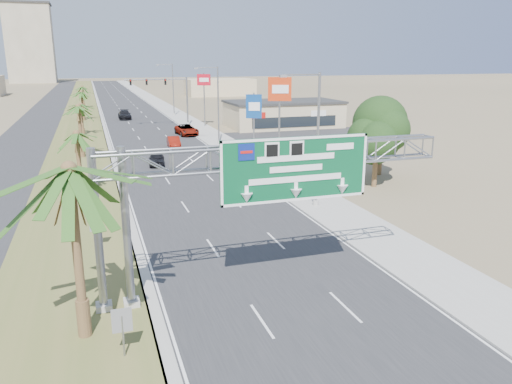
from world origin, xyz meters
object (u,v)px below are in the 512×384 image
object	(u,v)px
car_left_lane	(157,159)
car_right_lane	(187,130)
car_mid_lane	(174,142)
signal_mast	(175,97)
pole_sign_red_far	(204,84)
sign_gantry	(261,168)
store_building	(283,115)
palm_near	(69,171)
car_far	(125,115)
pole_sign_red_near	(280,95)
pole_sign_blue	(254,108)

from	to	relation	value
car_left_lane	car_right_lane	world-z (taller)	car_right_lane
car_left_lane	car_mid_lane	distance (m)	11.05
signal_mast	pole_sign_red_far	bearing A→B (deg)	-18.82
car_right_lane	signal_mast	bearing A→B (deg)	84.50
sign_gantry	store_building	world-z (taller)	sign_gantry
signal_mast	sign_gantry	bearing A→B (deg)	-95.74
car_mid_lane	palm_near	bearing A→B (deg)	-100.77
car_left_lane	pole_sign_red_far	world-z (taller)	pole_sign_red_far
palm_near	car_left_lane	bearing A→B (deg)	77.77
car_left_lane	pole_sign_red_far	bearing A→B (deg)	75.20
sign_gantry	store_building	xyz separation A→B (m)	(23.06, 56.07, -4.06)
sign_gantry	car_far	world-z (taller)	sign_gantry
store_building	pole_sign_red_near	world-z (taller)	pole_sign_red_near
store_building	car_left_lane	size ratio (longest dim) A/B	4.55
car_far	store_building	bearing A→B (deg)	-38.00
store_building	car_far	size ratio (longest dim) A/B	3.27
palm_near	car_mid_lane	xyz separation A→B (m)	(10.70, 43.71, -6.25)
car_right_lane	car_left_lane	bearing A→B (deg)	-113.78
palm_near	store_building	bearing A→B (deg)	61.72
car_far	pole_sign_red_far	bearing A→B (deg)	-50.63
car_right_lane	pole_sign_red_near	size ratio (longest dim) A/B	0.60
car_left_lane	car_right_lane	bearing A→B (deg)	78.08
car_left_lane	pole_sign_blue	bearing A→B (deg)	38.55
sign_gantry	pole_sign_red_near	size ratio (longest dim) A/B	1.80
signal_mast	palm_near	bearing A→B (deg)	-102.66
signal_mast	car_far	distance (m)	15.71
car_mid_lane	pole_sign_blue	bearing A→B (deg)	-9.55
palm_near	pole_sign_red_far	world-z (taller)	pole_sign_red_far
car_right_lane	pole_sign_red_far	distance (m)	11.72
pole_sign_red_near	pole_sign_blue	world-z (taller)	pole_sign_red_near
sign_gantry	car_mid_lane	bearing A→B (deg)	86.49
car_left_lane	pole_sign_red_near	xyz separation A→B (m)	(12.38, -3.77, 6.67)
car_left_lane	pole_sign_red_far	xyz separation A→B (m)	(11.75, 29.18, 6.21)
palm_near	pole_sign_red_near	distance (m)	35.37
car_left_lane	car_mid_lane	xyz separation A→B (m)	(3.50, 10.48, 0.01)
signal_mast	car_left_lane	xyz separation A→B (m)	(-7.17, -30.74, -4.18)
palm_near	pole_sign_red_far	size ratio (longest dim) A/B	0.96
sign_gantry	pole_sign_red_near	world-z (taller)	pole_sign_red_near
signal_mast	car_right_lane	distance (m)	11.16
pole_sign_red_near	pole_sign_blue	xyz separation A→B (m)	(1.13, 12.02, -2.49)
car_right_lane	pole_sign_blue	xyz separation A→B (m)	(6.48, -12.11, 4.09)
store_building	car_right_lane	distance (m)	17.57
car_right_lane	pole_sign_red_near	distance (m)	25.58
car_right_lane	pole_sign_blue	bearing A→B (deg)	-66.59
sign_gantry	car_left_lane	distance (m)	31.78
pole_sign_red_far	car_far	bearing A→B (deg)	128.90
car_left_lane	pole_sign_red_near	size ratio (longest dim) A/B	0.42
store_building	pole_sign_red_near	xyz separation A→B (m)	(-11.62, -28.54, 5.35)
signal_mast	car_far	size ratio (longest dim) A/B	1.87
palm_near	pole_sign_red_far	xyz separation A→B (m)	(18.95, 62.41, -0.04)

